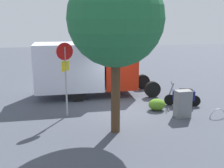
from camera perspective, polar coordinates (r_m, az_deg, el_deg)
ground_plane at (r=13.35m, az=2.54°, el=-5.39°), size 60.00×60.00×0.00m
box_truck_near at (r=15.33m, az=-5.62°, el=3.43°), size 6.93×2.35×3.02m
motorcycle at (r=14.23m, az=14.72°, el=-2.43°), size 1.76×0.77×1.20m
stop_sign at (r=12.07m, az=-9.76°, el=3.30°), size 0.71×0.33×3.34m
street_tree at (r=10.00m, az=0.80°, el=13.47°), size 3.53×3.53×6.12m
utility_cabinet at (r=12.60m, az=14.62°, el=-4.06°), size 0.73×0.48×1.24m
bike_rack_hoop at (r=13.22m, az=21.31°, el=-6.58°), size 0.85×0.13×0.85m
shrub_near_sign at (r=13.38m, az=9.41°, el=-4.26°), size 0.82×0.67×0.56m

